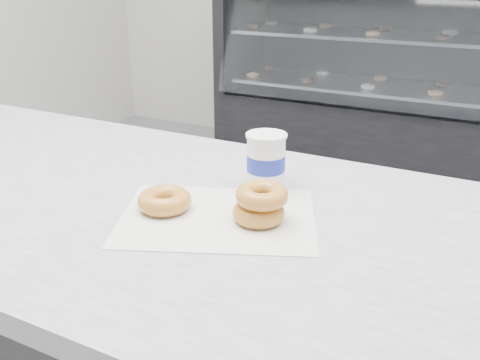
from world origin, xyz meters
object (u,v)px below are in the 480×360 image
object	(u,v)px
donut_single	(165,200)
coffee_cup	(266,160)
display_case	(405,102)
donut_stack	(260,204)

from	to	relation	value
donut_single	coffee_cup	size ratio (longest dim) A/B	0.90
donut_single	coffee_cup	world-z (taller)	coffee_cup
display_case	coffee_cup	size ratio (longest dim) A/B	22.06
display_case	donut_single	bearing A→B (deg)	-88.19
coffee_cup	display_case	bearing A→B (deg)	117.15
display_case	donut_stack	bearing A→B (deg)	-84.52
display_case	donut_stack	size ratio (longest dim) A/B	20.07
display_case	coffee_cup	bearing A→B (deg)	-85.54
donut_single	coffee_cup	distance (m)	0.22
donut_stack	display_case	bearing A→B (deg)	95.48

